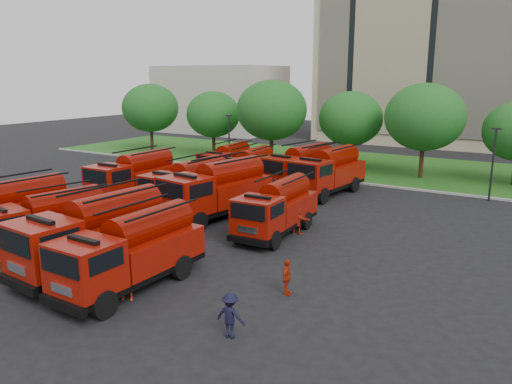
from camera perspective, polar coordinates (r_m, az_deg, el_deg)
ground at (r=27.00m, az=-6.20°, el=-5.40°), size 140.00×140.00×0.00m
lawn at (r=49.54m, az=12.45°, el=2.96°), size 70.00×16.00×0.12m
curb at (r=42.08m, az=8.80°, el=1.36°), size 70.00×0.30×0.14m
apartment_building at (r=69.62m, az=20.81°, el=15.57°), size 30.00×14.18×25.00m
side_building at (r=78.91m, az=-4.09°, el=10.53°), size 18.00×12.00×10.00m
tree_0 at (r=58.08m, az=-11.98°, el=9.37°), size 6.30×6.30×7.70m
tree_1 at (r=53.76m, az=-4.91°, el=8.82°), size 5.71×5.71×6.98m
tree_2 at (r=48.09m, az=1.80°, el=9.32°), size 6.72×6.72×8.22m
tree_3 at (r=47.42m, az=10.77°, el=8.24°), size 5.88×5.88×7.19m
tree_4 at (r=43.92m, az=18.73°, el=8.11°), size 6.55×6.55×8.01m
lamp_post_0 at (r=45.75m, az=-3.09°, el=6.02°), size 0.60×0.25×5.11m
lamp_post_1 at (r=38.00m, az=25.46°, el=3.31°), size 0.60×0.25×5.11m
fire_truck_0 at (r=29.70m, az=-26.51°, el=-1.83°), size 3.16×7.14×3.15m
fire_truck_1 at (r=27.12m, az=-22.85°, el=-3.06°), size 3.45×6.70×2.91m
fire_truck_2 at (r=23.26m, az=-17.87°, el=-4.58°), size 3.21×7.70×3.42m
fire_truck_3 at (r=21.07m, az=-14.03°, el=-6.58°), size 2.64×6.94×3.14m
fire_truck_4 at (r=36.01m, az=-13.67°, el=1.74°), size 2.69×7.27×3.30m
fire_truck_5 at (r=32.64m, az=-7.65°, el=0.76°), size 2.76×7.13×3.21m
fire_truck_6 at (r=30.50m, az=-4.42°, el=0.26°), size 3.84×8.04×3.51m
fire_truck_7 at (r=27.33m, az=2.41°, el=-1.81°), size 2.63×6.64×2.98m
fire_truck_8 at (r=42.36m, az=-3.29°, el=3.49°), size 2.76×6.56×2.91m
fire_truck_9 at (r=38.68m, az=-0.81°, el=2.68°), size 2.89×6.83×3.03m
fire_truck_10 at (r=38.14m, az=5.09°, el=2.73°), size 3.67×7.70×3.37m
fire_truck_11 at (r=36.90m, az=8.22°, el=2.32°), size 3.40×7.70×3.39m
firefighter_0 at (r=20.62m, az=-14.46°, el=-11.79°), size 0.87×0.79×1.93m
firefighter_2 at (r=20.45m, az=3.51°, el=-11.59°), size 0.64×0.94×1.47m
firefighter_3 at (r=17.44m, az=-2.92°, el=-16.22°), size 1.07×0.62×1.58m
firefighter_4 at (r=30.39m, az=-10.94°, el=-3.44°), size 0.87×0.75×1.49m
firefighter_5 at (r=27.85m, az=4.69°, el=-4.78°), size 1.51×0.80×1.55m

